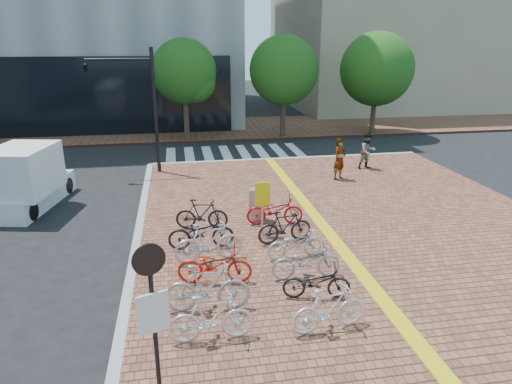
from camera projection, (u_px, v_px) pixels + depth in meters
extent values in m
plane|color=black|center=(285.00, 279.00, 12.02)|extent=(120.00, 120.00, 0.00)
cube|color=gray|center=(288.00, 159.00, 23.68)|extent=(14.00, 0.25, 0.15)
cube|color=brown|center=(215.00, 129.00, 31.59)|extent=(70.00, 8.00, 0.15)
cube|color=gray|center=(397.00, 4.00, 41.95)|extent=(20.00, 18.00, 18.00)
cube|color=silver|center=(171.00, 156.00, 24.59)|extent=(0.50, 4.00, 0.01)
cube|color=silver|center=(189.00, 155.00, 24.76)|extent=(0.50, 4.00, 0.01)
cube|color=silver|center=(208.00, 155.00, 24.92)|extent=(0.50, 4.00, 0.01)
cube|color=silver|center=(226.00, 154.00, 25.08)|extent=(0.50, 4.00, 0.01)
cube|color=silver|center=(244.00, 153.00, 25.25)|extent=(0.50, 4.00, 0.01)
cube|color=silver|center=(262.00, 152.00, 25.41)|extent=(0.50, 4.00, 0.01)
cube|color=silver|center=(279.00, 152.00, 25.57)|extent=(0.50, 4.00, 0.01)
cube|color=silver|center=(297.00, 151.00, 25.74)|extent=(0.50, 4.00, 0.01)
cylinder|color=#38281E|center=(186.00, 118.00, 27.56)|extent=(0.32, 0.32, 2.60)
sphere|color=#194714|center=(184.00, 71.00, 26.68)|extent=(3.80, 3.80, 3.80)
sphere|color=#194714|center=(195.00, 82.00, 26.69)|extent=(2.40, 2.40, 2.40)
cylinder|color=#38281E|center=(283.00, 115.00, 28.54)|extent=(0.32, 0.32, 2.60)
sphere|color=#194714|center=(284.00, 70.00, 27.66)|extent=(4.20, 4.20, 4.20)
sphere|color=#194714|center=(294.00, 81.00, 27.67)|extent=(2.40, 2.40, 2.40)
cylinder|color=#38281E|center=(373.00, 113.00, 29.52)|extent=(0.32, 0.32, 2.60)
sphere|color=#194714|center=(377.00, 69.00, 28.64)|extent=(4.60, 4.60, 4.60)
sphere|color=#194714|center=(387.00, 79.00, 28.65)|extent=(2.40, 2.40, 2.40)
imported|color=silver|center=(211.00, 318.00, 9.19)|extent=(1.77, 0.51, 1.06)
imported|color=#A5A5AA|center=(207.00, 288.00, 10.21)|extent=(1.97, 0.67, 1.17)
imported|color=red|center=(215.00, 265.00, 11.41)|extent=(1.95, 0.94, 0.98)
imported|color=silver|center=(209.00, 242.00, 12.50)|extent=(1.97, 0.80, 1.15)
imported|color=black|center=(201.00, 232.00, 13.31)|extent=(1.93, 0.69, 1.01)
imported|color=black|center=(202.00, 214.00, 14.69)|extent=(1.75, 0.76, 1.02)
imported|color=white|center=(329.00, 309.00, 9.52)|extent=(1.76, 0.73, 1.02)
imported|color=black|center=(317.00, 282.00, 10.76)|extent=(1.69, 0.83, 0.85)
imported|color=#A1A1A6|center=(306.00, 261.00, 11.66)|extent=(1.82, 0.64, 0.96)
imported|color=#B8B8BD|center=(295.00, 243.00, 12.78)|extent=(1.69, 0.78, 0.86)
imported|color=black|center=(285.00, 227.00, 13.69)|extent=(1.77, 0.74, 1.03)
imported|color=#B70D14|center=(275.00, 210.00, 15.05)|extent=(1.92, 0.84, 0.98)
imported|color=gray|center=(340.00, 159.00, 19.79)|extent=(0.79, 0.73, 1.82)
imported|color=#4E5663|center=(368.00, 151.00, 21.45)|extent=(0.91, 0.77, 1.69)
cube|color=#A7A6AB|center=(257.00, 205.00, 15.39)|extent=(0.59, 0.49, 1.11)
cylinder|color=#B7B7BC|center=(262.00, 209.00, 14.16)|extent=(0.07, 0.07, 1.68)
cube|color=yellow|center=(263.00, 194.00, 13.95)|extent=(0.47, 0.05, 0.75)
cylinder|color=black|center=(154.00, 324.00, 7.47)|extent=(0.10, 0.10, 2.88)
cylinder|color=black|center=(149.00, 260.00, 7.04)|extent=(0.52, 0.21, 0.54)
cube|color=silver|center=(153.00, 313.00, 7.34)|extent=(0.51, 0.21, 0.72)
cylinder|color=black|center=(155.00, 112.00, 20.36)|extent=(0.17, 0.17, 5.54)
cylinder|color=black|center=(118.00, 59.00, 19.41)|extent=(2.77, 0.11, 0.11)
imported|color=black|center=(85.00, 66.00, 19.27)|extent=(0.24, 1.15, 0.46)
cube|color=white|center=(30.00, 195.00, 17.21)|extent=(2.56, 4.45, 0.84)
cube|color=white|center=(41.00, 161.00, 18.03)|extent=(2.08, 2.08, 1.21)
cube|color=white|center=(14.00, 171.00, 16.14)|extent=(2.34, 2.92, 1.67)
cylinder|color=black|center=(29.00, 185.00, 18.67)|extent=(0.33, 0.68, 0.65)
cylinder|color=black|center=(67.00, 185.00, 18.63)|extent=(0.33, 0.68, 0.65)
cylinder|color=black|center=(31.00, 212.00, 15.81)|extent=(0.33, 0.68, 0.65)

